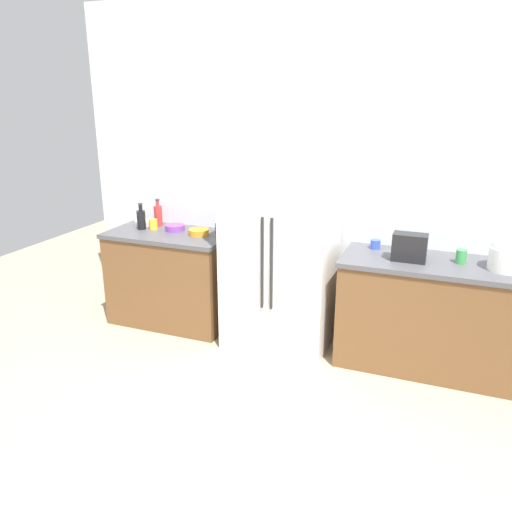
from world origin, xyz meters
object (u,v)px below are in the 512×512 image
object	(u,v)px
toaster	(410,247)
bottle_b	(141,219)
rice_cooker	(509,253)
bowl_b	(175,228)
cup_a	(153,224)
cup_b	(375,244)
cup_d	(219,229)
cup_c	(461,256)
bottle_a	(158,215)
bowl_c	(199,232)
refrigerator	(281,252)
bowl_a	(143,223)

from	to	relation	value
toaster	bottle_b	distance (m)	2.50
rice_cooker	bowl_b	size ratio (longest dim) A/B	1.61
cup_a	cup_b	distance (m)	2.11
rice_cooker	cup_d	xyz separation A→B (m)	(-2.44, 0.15, -0.09)
cup_c	cup_d	xyz separation A→B (m)	(-2.12, 0.11, -0.01)
cup_b	cup_d	world-z (taller)	cup_d
bottle_b	bottle_a	bearing A→B (deg)	66.62
bottle_b	cup_c	bearing A→B (deg)	0.46
cup_b	toaster	bearing A→B (deg)	-38.38
bowl_b	bowl_c	bearing A→B (deg)	-11.96
refrigerator	cup_c	xyz separation A→B (m)	(1.45, 0.07, 0.11)
bottle_b	rice_cooker	bearing A→B (deg)	-0.43
bottle_a	cup_b	bearing A→B (deg)	-0.16
cup_a	bowl_b	size ratio (longest dim) A/B	0.53
bottle_a	bottle_b	bearing A→B (deg)	-113.38
cup_a	cup_d	distance (m)	0.67
toaster	cup_c	xyz separation A→B (m)	(0.38, 0.08, -0.05)
refrigerator	bottle_b	bearing A→B (deg)	178.25
toaster	cup_b	xyz separation A→B (m)	(-0.29, 0.23, -0.07)
rice_cooker	bowl_a	size ratio (longest dim) A/B	1.77
cup_a	cup_c	bearing A→B (deg)	-0.23
bowl_b	cup_d	bearing A→B (deg)	7.20
refrigerator	cup_a	xyz separation A→B (m)	(-1.33, 0.08, 0.10)
rice_cooker	bowl_a	xyz separation A→B (m)	(-3.28, 0.16, -0.11)
refrigerator	rice_cooker	xyz separation A→B (m)	(1.77, 0.02, 0.19)
cup_a	bowl_b	distance (m)	0.22
bottle_a	cup_a	distance (m)	0.16
toaster	bowl_a	distance (m)	2.58
cup_a	cup_b	bearing A→B (deg)	3.78
toaster	cup_c	size ratio (longest dim) A/B	2.41
refrigerator	cup_d	distance (m)	0.70
bowl_b	cup_b	bearing A→B (deg)	3.04
bowl_c	toaster	bearing A→B (deg)	-2.16
bowl_c	cup_b	bearing A→B (deg)	5.77
cup_c	bowl_a	world-z (taller)	cup_c
cup_b	cup_d	size ratio (longest dim) A/B	0.87
refrigerator	bowl_c	distance (m)	0.83
bottle_a	bowl_c	size ratio (longest dim) A/B	1.42
toaster	rice_cooker	xyz separation A→B (m)	(0.70, 0.04, 0.02)
toaster	bowl_a	world-z (taller)	toaster
cup_c	bowl_b	distance (m)	2.56
rice_cooker	bottle_a	xyz separation A→B (m)	(-3.13, 0.20, -0.03)
toaster	bottle_a	size ratio (longest dim) A/B	0.98
bottle_b	cup_c	xyz separation A→B (m)	(2.88, 0.02, -0.05)
rice_cooker	cup_b	size ratio (longest dim) A/B	3.59
toaster	refrigerator	bearing A→B (deg)	179.17
bottle_a	cup_b	distance (m)	2.13
bowl_a	bowl_c	distance (m)	0.69
rice_cooker	bottle_a	distance (m)	3.13
toaster	bowl_b	size ratio (longest dim) A/B	1.41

